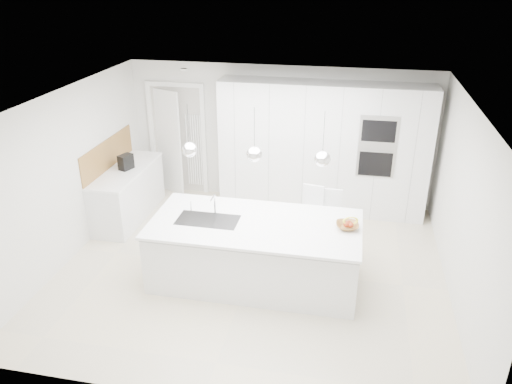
% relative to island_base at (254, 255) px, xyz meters
% --- Properties ---
extents(floor, '(5.50, 5.50, 0.00)m').
position_rel_island_base_xyz_m(floor, '(-0.10, 0.30, -0.43)').
color(floor, beige).
rests_on(floor, ground).
extents(wall_back, '(5.50, 0.00, 5.50)m').
position_rel_island_base_xyz_m(wall_back, '(-0.10, 2.80, 0.82)').
color(wall_back, silver).
rests_on(wall_back, ground).
extents(wall_left, '(0.00, 5.00, 5.00)m').
position_rel_island_base_xyz_m(wall_left, '(-2.85, 0.30, 0.82)').
color(wall_left, silver).
rests_on(wall_left, ground).
extents(ceiling, '(5.50, 5.50, 0.00)m').
position_rel_island_base_xyz_m(ceiling, '(-0.10, 0.30, 2.07)').
color(ceiling, white).
rests_on(ceiling, wall_back).
extents(tall_cabinets, '(3.60, 0.60, 2.30)m').
position_rel_island_base_xyz_m(tall_cabinets, '(0.70, 2.50, 0.72)').
color(tall_cabinets, white).
rests_on(tall_cabinets, floor).
extents(oven_stack, '(0.62, 0.04, 1.05)m').
position_rel_island_base_xyz_m(oven_stack, '(1.60, 2.19, 0.92)').
color(oven_stack, '#A5A5A8').
rests_on(oven_stack, tall_cabinets).
extents(doorway_frame, '(1.11, 0.08, 2.13)m').
position_rel_island_base_xyz_m(doorway_frame, '(-2.05, 2.77, 0.59)').
color(doorway_frame, white).
rests_on(doorway_frame, floor).
extents(hallway_door, '(0.76, 0.38, 2.00)m').
position_rel_island_base_xyz_m(hallway_door, '(-2.30, 2.72, 0.57)').
color(hallway_door, white).
rests_on(hallway_door, floor).
extents(radiator, '(0.32, 0.04, 1.40)m').
position_rel_island_base_xyz_m(radiator, '(-1.73, 2.76, 0.42)').
color(radiator, white).
rests_on(radiator, floor).
extents(left_base_cabinets, '(0.60, 1.80, 0.86)m').
position_rel_island_base_xyz_m(left_base_cabinets, '(-2.55, 1.50, 0.00)').
color(left_base_cabinets, white).
rests_on(left_base_cabinets, floor).
extents(left_worktop, '(0.62, 1.82, 0.04)m').
position_rel_island_base_xyz_m(left_worktop, '(-2.55, 1.50, 0.45)').
color(left_worktop, white).
rests_on(left_worktop, left_base_cabinets).
extents(oak_backsplash, '(0.02, 1.80, 0.50)m').
position_rel_island_base_xyz_m(oak_backsplash, '(-2.84, 1.50, 0.72)').
color(oak_backsplash, olive).
rests_on(oak_backsplash, wall_left).
extents(island_base, '(2.80, 1.20, 0.86)m').
position_rel_island_base_xyz_m(island_base, '(0.00, 0.00, 0.00)').
color(island_base, white).
rests_on(island_base, floor).
extents(island_worktop, '(2.84, 1.40, 0.04)m').
position_rel_island_base_xyz_m(island_worktop, '(0.00, 0.05, 0.45)').
color(island_worktop, white).
rests_on(island_worktop, island_base).
extents(island_sink, '(0.84, 0.44, 0.18)m').
position_rel_island_base_xyz_m(island_sink, '(-0.65, -0.00, 0.39)').
color(island_sink, '#3F3F42').
rests_on(island_sink, island_worktop).
extents(island_tap, '(0.02, 0.02, 0.30)m').
position_rel_island_base_xyz_m(island_tap, '(-0.60, 0.20, 0.62)').
color(island_tap, white).
rests_on(island_tap, island_worktop).
extents(pendant_left, '(0.20, 0.20, 0.20)m').
position_rel_island_base_xyz_m(pendant_left, '(-0.85, -0.00, 1.47)').
color(pendant_left, white).
rests_on(pendant_left, ceiling).
extents(pendant_mid, '(0.20, 0.20, 0.20)m').
position_rel_island_base_xyz_m(pendant_mid, '(-0.00, -0.00, 1.47)').
color(pendant_mid, white).
rests_on(pendant_mid, ceiling).
extents(pendant_right, '(0.20, 0.20, 0.20)m').
position_rel_island_base_xyz_m(pendant_right, '(0.85, -0.00, 1.47)').
color(pendant_right, white).
rests_on(pendant_right, ceiling).
extents(fruit_bowl, '(0.33, 0.33, 0.07)m').
position_rel_island_base_xyz_m(fruit_bowl, '(1.22, 0.14, 0.51)').
color(fruit_bowl, olive).
rests_on(fruit_bowl, island_worktop).
extents(espresso_machine, '(0.23, 0.28, 0.26)m').
position_rel_island_base_xyz_m(espresso_machine, '(-2.53, 1.51, 0.60)').
color(espresso_machine, black).
rests_on(espresso_machine, left_worktop).
extents(bar_stool_left, '(0.43, 0.53, 1.04)m').
position_rel_island_base_xyz_m(bar_stool_left, '(0.68, 0.98, 0.09)').
color(bar_stool_left, white).
rests_on(bar_stool_left, floor).
extents(bar_stool_right, '(0.33, 0.46, 1.00)m').
position_rel_island_base_xyz_m(bar_stool_right, '(0.96, 0.99, 0.07)').
color(bar_stool_right, white).
rests_on(bar_stool_right, floor).
extents(apple_a, '(0.07, 0.07, 0.07)m').
position_rel_island_base_xyz_m(apple_a, '(1.26, 0.12, 0.54)').
color(apple_a, '#AD381C').
rests_on(apple_a, fruit_bowl).
extents(apple_b, '(0.07, 0.07, 0.07)m').
position_rel_island_base_xyz_m(apple_b, '(1.24, 0.17, 0.54)').
color(apple_b, '#AD381C').
rests_on(apple_b, fruit_bowl).
extents(apple_c, '(0.07, 0.07, 0.07)m').
position_rel_island_base_xyz_m(apple_c, '(1.20, 0.12, 0.53)').
color(apple_c, '#AD381C').
rests_on(apple_c, fruit_bowl).
extents(apple_extra_3, '(0.09, 0.09, 0.09)m').
position_rel_island_base_xyz_m(apple_extra_3, '(1.21, 0.12, 0.54)').
color(apple_extra_3, '#AD381C').
rests_on(apple_extra_3, fruit_bowl).
extents(banana_bunch, '(0.24, 0.17, 0.21)m').
position_rel_island_base_xyz_m(banana_bunch, '(1.26, 0.14, 0.59)').
color(banana_bunch, yellow).
rests_on(banana_bunch, fruit_bowl).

